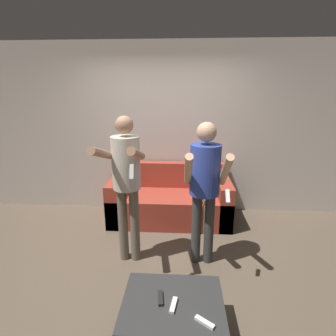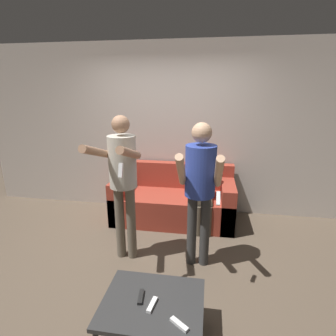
% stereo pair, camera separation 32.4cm
% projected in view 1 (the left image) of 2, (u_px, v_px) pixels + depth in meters
% --- Properties ---
extents(ground_plane, '(14.00, 14.00, 0.00)m').
position_uv_depth(ground_plane, '(154.00, 267.00, 3.04)').
color(ground_plane, brown).
extents(wall_back, '(6.40, 0.06, 2.70)m').
position_uv_depth(wall_back, '(164.00, 130.00, 4.24)').
color(wall_back, beige).
rests_on(wall_back, ground_plane).
extents(couch, '(1.84, 0.81, 0.85)m').
position_uv_depth(couch, '(170.00, 201.00, 4.11)').
color(couch, '#9E3828').
rests_on(couch, ground_plane).
extents(person_standing_left, '(0.43, 0.75, 1.72)m').
position_uv_depth(person_standing_left, '(126.00, 175.00, 2.88)').
color(person_standing_left, '#6B6051').
rests_on(person_standing_left, ground_plane).
extents(person_standing_right, '(0.45, 0.63, 1.66)m').
position_uv_depth(person_standing_right, '(205.00, 180.00, 2.85)').
color(person_standing_right, '#383838').
rests_on(person_standing_right, ground_plane).
extents(person_seated, '(0.29, 0.52, 1.16)m').
position_uv_depth(person_seated, '(202.00, 186.00, 3.83)').
color(person_seated, brown).
rests_on(person_seated, ground_plane).
extents(coffee_table, '(0.79, 0.63, 0.39)m').
position_uv_depth(coffee_table, '(173.00, 306.00, 2.05)').
color(coffee_table, '#2D2D2D').
rests_on(coffee_table, ground_plane).
extents(remote_near, '(0.14, 0.12, 0.02)m').
position_uv_depth(remote_near, '(205.00, 322.00, 1.84)').
color(remote_near, white).
rests_on(remote_near, coffee_table).
extents(remote_mid, '(0.06, 0.15, 0.02)m').
position_uv_depth(remote_mid, '(174.00, 305.00, 1.99)').
color(remote_mid, white).
rests_on(remote_mid, coffee_table).
extents(remote_far, '(0.05, 0.15, 0.02)m').
position_uv_depth(remote_far, '(160.00, 298.00, 2.06)').
color(remote_far, black).
rests_on(remote_far, coffee_table).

